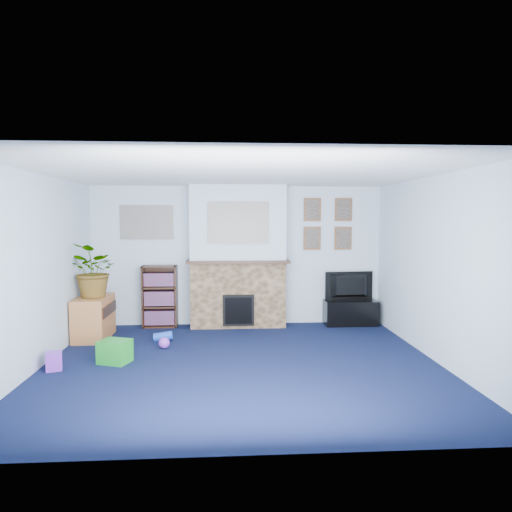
{
  "coord_description": "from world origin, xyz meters",
  "views": [
    {
      "loc": [
        -0.18,
        -5.66,
        1.84
      ],
      "look_at": [
        0.24,
        0.93,
        1.3
      ],
      "focal_mm": 32.0,
      "sensor_mm": 36.0,
      "label": 1
    }
  ],
  "objects": [
    {
      "name": "television",
      "position": [
        1.95,
        2.05,
        0.67
      ],
      "size": [
        0.86,
        0.19,
        0.49
      ],
      "primitive_type": "imported",
      "rotation": [
        0.0,
        0.0,
        3.23
      ],
      "color": "black",
      "rests_on": "tv_stand"
    },
    {
      "name": "toy_tube",
      "position": [
        -1.15,
        1.17,
        0.07
      ],
      "size": [
        0.29,
        0.13,
        0.17
      ],
      "primitive_type": "cylinder",
      "rotation": [
        0.0,
        1.43,
        0.0
      ],
      "color": "blue",
      "rests_on": "ground"
    },
    {
      "name": "mantel_can",
      "position": [
        0.65,
        2.0,
        1.21
      ],
      "size": [
        0.06,
        0.06,
        0.11
      ],
      "primitive_type": "cylinder",
      "color": "purple",
      "rests_on": "chimney_breast"
    },
    {
      "name": "collage_main",
      "position": [
        0.0,
        1.84,
        1.78
      ],
      "size": [
        1.0,
        0.03,
        0.68
      ],
      "primitive_type": "cube",
      "color": "gray",
      "rests_on": "chimney_breast"
    },
    {
      "name": "wall_back",
      "position": [
        0.0,
        2.25,
        1.2
      ],
      "size": [
        5.0,
        0.04,
        2.4
      ],
      "primitive_type": "cube",
      "color": "silver",
      "rests_on": "ground"
    },
    {
      "name": "portrait_tr",
      "position": [
        1.85,
        2.23,
        2.0
      ],
      "size": [
        0.3,
        0.03,
        0.4
      ],
      "primitive_type": "cube",
      "color": "brown",
      "rests_on": "wall_back"
    },
    {
      "name": "green_crate",
      "position": [
        -1.63,
        0.16,
        0.14
      ],
      "size": [
        0.44,
        0.4,
        0.29
      ],
      "primitive_type": "cube",
      "rotation": [
        0.0,
        0.0,
        -0.35
      ],
      "color": "#198C26",
      "rests_on": "ground"
    },
    {
      "name": "potted_plant",
      "position": [
        -2.19,
        1.35,
        1.06
      ],
      "size": [
        0.99,
        0.98,
        0.83
      ],
      "primitive_type": "imported",
      "rotation": [
        0.0,
        0.0,
        5.53
      ],
      "color": "#26661E",
      "rests_on": "sideboard"
    },
    {
      "name": "sideboard",
      "position": [
        -2.24,
        1.4,
        0.35
      ],
      "size": [
        0.46,
        0.83,
        0.65
      ],
      "primitive_type": "cube",
      "color": "#B76F3A",
      "rests_on": "ground"
    },
    {
      "name": "wall_front",
      "position": [
        0.0,
        -2.25,
        1.2
      ],
      "size": [
        5.0,
        0.04,
        2.4
      ],
      "primitive_type": "cube",
      "color": "silver",
      "rests_on": "ground"
    },
    {
      "name": "floor",
      "position": [
        0.0,
        0.0,
        0.0
      ],
      "size": [
        5.0,
        4.5,
        0.01
      ],
      "primitive_type": "cube",
      "color": "#0D1434",
      "rests_on": "ground"
    },
    {
      "name": "ceiling",
      "position": [
        0.0,
        0.0,
        2.4
      ],
      "size": [
        5.0,
        4.5,
        0.01
      ],
      "primitive_type": "cube",
      "color": "white",
      "rests_on": "wall_back"
    },
    {
      "name": "wall_left",
      "position": [
        -2.5,
        0.0,
        1.2
      ],
      "size": [
        0.04,
        4.5,
        2.4
      ],
      "primitive_type": "cube",
      "color": "silver",
      "rests_on": "ground"
    },
    {
      "name": "toy_block",
      "position": [
        -2.3,
        -0.08,
        0.11
      ],
      "size": [
        0.23,
        0.23,
        0.22
      ],
      "primitive_type": "cube",
      "rotation": [
        0.0,
        0.0,
        0.33
      ],
      "color": "purple",
      "rests_on": "ground"
    },
    {
      "name": "portrait_br",
      "position": [
        1.85,
        2.23,
        1.5
      ],
      "size": [
        0.3,
        0.03,
        0.4
      ],
      "primitive_type": "cube",
      "color": "brown",
      "rests_on": "wall_back"
    },
    {
      "name": "mantel_candle",
      "position": [
        0.26,
        2.0,
        1.23
      ],
      "size": [
        0.05,
        0.05,
        0.17
      ],
      "primitive_type": "cylinder",
      "color": "#B2BFC6",
      "rests_on": "chimney_breast"
    },
    {
      "name": "portrait_tl",
      "position": [
        1.3,
        2.23,
        2.0
      ],
      "size": [
        0.3,
        0.03,
        0.4
      ],
      "primitive_type": "cube",
      "color": "brown",
      "rests_on": "wall_back"
    },
    {
      "name": "mantel_clock",
      "position": [
        -0.08,
        2.0,
        1.22
      ],
      "size": [
        0.09,
        0.06,
        0.13
      ],
      "primitive_type": "cube",
      "color": "gold",
      "rests_on": "chimney_breast"
    },
    {
      "name": "tv_stand",
      "position": [
        1.95,
        2.03,
        0.22
      ],
      "size": [
        0.9,
        0.38,
        0.43
      ],
      "primitive_type": "cube",
      "color": "black",
      "rests_on": "ground"
    },
    {
      "name": "mantel_teddy",
      "position": [
        -0.6,
        2.0,
        1.22
      ],
      "size": [
        0.14,
        0.14,
        0.14
      ],
      "primitive_type": "sphere",
      "color": "gray",
      "rests_on": "chimney_breast"
    },
    {
      "name": "bookshelf",
      "position": [
        -1.33,
        2.11,
        0.5
      ],
      "size": [
        0.58,
        0.28,
        1.05
      ],
      "color": "#311B11",
      "rests_on": "ground"
    },
    {
      "name": "portrait_bl",
      "position": [
        1.3,
        2.23,
        1.5
      ],
      "size": [
        0.3,
        0.03,
        0.4
      ],
      "primitive_type": "cube",
      "color": "brown",
      "rests_on": "wall_back"
    },
    {
      "name": "chimney_breast",
      "position": [
        0.0,
        2.05,
        1.18
      ],
      "size": [
        1.72,
        0.5,
        2.4
      ],
      "color": "brown",
      "rests_on": "ground"
    },
    {
      "name": "wall_right",
      "position": [
        2.5,
        0.0,
        1.2
      ],
      "size": [
        0.04,
        4.5,
        2.4
      ],
      "primitive_type": "cube",
      "color": "silver",
      "rests_on": "ground"
    },
    {
      "name": "toy_ball",
      "position": [
        -1.09,
        0.77,
        0.09
      ],
      "size": [
        0.16,
        0.16,
        0.16
      ],
      "primitive_type": "sphere",
      "color": "purple",
      "rests_on": "ground"
    },
    {
      "name": "collage_left",
      "position": [
        -1.55,
        2.23,
        1.78
      ],
      "size": [
        0.9,
        0.03,
        0.58
      ],
      "primitive_type": "cube",
      "color": "gray",
      "rests_on": "wall_back"
    }
  ]
}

